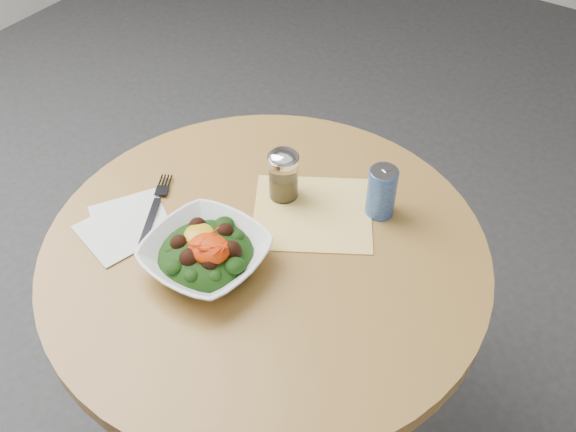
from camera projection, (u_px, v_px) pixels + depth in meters
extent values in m
plane|color=#2D2D30|center=(272.00, 426.00, 1.81)|extent=(6.00, 6.00, 0.00)
cylinder|color=black|center=(272.00, 424.00, 1.80)|extent=(0.52, 0.52, 0.03)
cylinder|color=black|center=(269.00, 356.00, 1.56)|extent=(0.10, 0.10, 0.71)
cylinder|color=#B28D40|center=(265.00, 253.00, 1.30)|extent=(0.90, 0.90, 0.04)
cube|color=#FFB60D|center=(312.00, 213.00, 1.35)|extent=(0.33, 0.32, 0.00)
cube|color=white|center=(130.00, 220.00, 1.34)|extent=(0.20, 0.20, 0.00)
cube|color=white|center=(120.00, 230.00, 1.32)|extent=(0.18, 0.18, 0.00)
imported|color=white|center=(206.00, 255.00, 1.23)|extent=(0.23, 0.23, 0.06)
ellipsoid|color=black|center=(206.00, 255.00, 1.23)|extent=(0.19, 0.19, 0.07)
ellipsoid|color=gold|center=(199.00, 234.00, 1.23)|extent=(0.06, 0.06, 0.02)
ellipsoid|color=red|center=(209.00, 249.00, 1.20)|extent=(0.08, 0.07, 0.04)
cube|color=black|center=(150.00, 221.00, 1.33)|extent=(0.08, 0.12, 0.00)
cube|color=black|center=(163.00, 186.00, 1.41)|extent=(0.06, 0.08, 0.00)
cylinder|color=silver|center=(283.00, 178.00, 1.36)|extent=(0.06, 0.06, 0.09)
cylinder|color=olive|center=(284.00, 185.00, 1.37)|extent=(0.05, 0.05, 0.05)
cylinder|color=silver|center=(283.00, 159.00, 1.32)|extent=(0.07, 0.07, 0.01)
ellipsoid|color=silver|center=(283.00, 157.00, 1.32)|extent=(0.06, 0.06, 0.03)
cylinder|color=#0D3195|center=(381.00, 192.00, 1.32)|extent=(0.06, 0.06, 0.11)
cylinder|color=#B9B9C1|center=(384.00, 171.00, 1.28)|extent=(0.06, 0.06, 0.00)
cube|color=#B9B9C1|center=(387.00, 169.00, 1.28)|extent=(0.02, 0.02, 0.00)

